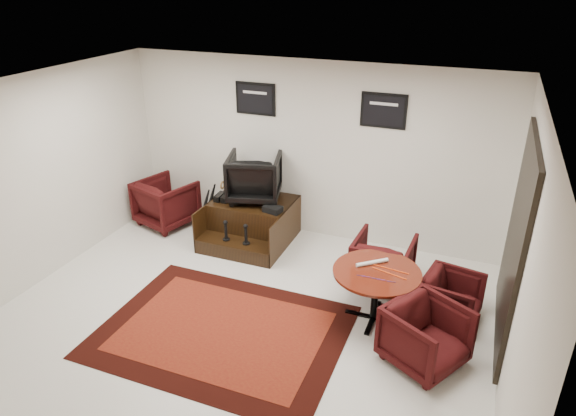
# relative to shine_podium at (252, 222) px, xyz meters

# --- Properties ---
(ground) EXTENTS (6.00, 6.00, 0.00)m
(ground) POSITION_rel_shine_podium_xyz_m (0.76, -1.91, -0.30)
(ground) COLOR silver
(ground) RESTS_ON ground
(room_shell) EXTENTS (6.02, 5.02, 2.81)m
(room_shell) POSITION_rel_shine_podium_xyz_m (1.16, -1.79, 1.48)
(room_shell) COLOR beige
(room_shell) RESTS_ON ground
(area_rug) EXTENTS (2.89, 2.17, 0.01)m
(area_rug) POSITION_rel_shine_podium_xyz_m (0.66, -2.26, -0.29)
(area_rug) COLOR black
(area_rug) RESTS_ON ground
(shine_podium) EXTENTS (1.27, 1.30, 0.65)m
(shine_podium) POSITION_rel_shine_podium_xyz_m (0.00, 0.00, 0.00)
(shine_podium) COLOR black
(shine_podium) RESTS_ON ground
(shine_chair) EXTENTS (0.97, 0.94, 0.82)m
(shine_chair) POSITION_rel_shine_podium_xyz_m (0.00, 0.14, 0.76)
(shine_chair) COLOR black
(shine_chair) RESTS_ON shine_podium
(shoes_pair) EXTENTS (0.23, 0.27, 0.10)m
(shoes_pair) POSITION_rel_shine_podium_xyz_m (-0.45, -0.08, 0.40)
(shoes_pair) COLOR black
(shoes_pair) RESTS_ON shine_podium
(polish_kit) EXTENTS (0.30, 0.24, 0.09)m
(polish_kit) POSITION_rel_shine_podium_xyz_m (0.45, -0.20, 0.40)
(polish_kit) COLOR black
(polish_kit) RESTS_ON shine_podium
(umbrella_black) EXTENTS (0.33, 0.12, 0.88)m
(umbrella_black) POSITION_rel_shine_podium_xyz_m (-0.76, -0.20, 0.14)
(umbrella_black) COLOR black
(umbrella_black) RESTS_ON ground
(umbrella_hooked) EXTENTS (0.34, 0.13, 0.91)m
(umbrella_hooked) POSITION_rel_shine_podium_xyz_m (-0.76, -0.01, 0.15)
(umbrella_hooked) COLOR black
(umbrella_hooked) RESTS_ON ground
(armchair_side) EXTENTS (1.04, 1.01, 0.87)m
(armchair_side) POSITION_rel_shine_podium_xyz_m (-1.58, -0.02, 0.13)
(armchair_side) COLOR black
(armchair_side) RESTS_ON ground
(meeting_table) EXTENTS (1.06, 1.06, 0.69)m
(meeting_table) POSITION_rel_shine_podium_xyz_m (2.29, -1.34, 0.31)
(meeting_table) COLOR #48120A
(meeting_table) RESTS_ON ground
(table_chair_back) EXTENTS (0.80, 0.75, 0.79)m
(table_chair_back) POSITION_rel_shine_podium_xyz_m (2.22, -0.53, 0.09)
(table_chair_back) COLOR black
(table_chair_back) RESTS_ON ground
(table_chair_window) EXTENTS (0.73, 0.76, 0.68)m
(table_chair_window) POSITION_rel_shine_podium_xyz_m (3.17, -1.01, 0.04)
(table_chair_window) COLOR black
(table_chair_window) RESTS_ON ground
(table_chair_corner) EXTENTS (1.00, 1.02, 0.79)m
(table_chair_corner) POSITION_rel_shine_podium_xyz_m (2.98, -1.92, 0.09)
(table_chair_corner) COLOR black
(table_chair_corner) RESTS_ON ground
(paper_roll) EXTENTS (0.35, 0.31, 0.05)m
(paper_roll) POSITION_rel_shine_podium_xyz_m (2.20, -1.21, 0.42)
(paper_roll) COLOR silver
(paper_roll) RESTS_ON meeting_table
(table_clutter) EXTENTS (0.57, 0.32, 0.01)m
(table_clutter) POSITION_rel_shine_podium_xyz_m (2.41, -1.36, 0.40)
(table_clutter) COLOR #F8450D
(table_clutter) RESTS_ON meeting_table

